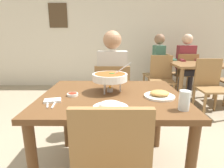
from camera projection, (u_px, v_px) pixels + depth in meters
name	position (u px, v px, depth m)	size (l,w,h in m)	color
cafe_rear_partition	(113.00, 26.00, 4.41)	(10.00, 0.10, 3.00)	beige
picture_frame_hung	(58.00, 16.00, 4.30)	(0.44, 0.03, 0.56)	#4C3823
dining_table_main	(112.00, 107.00, 1.52)	(1.16, 0.97, 0.77)	brown
chair_diner_main	(112.00, 95.00, 2.30)	(0.44, 0.44, 0.90)	olive
diner_main	(112.00, 77.00, 2.27)	(0.40, 0.45, 1.31)	#2D2D38
curry_bowl	(110.00, 77.00, 1.53)	(0.33, 0.30, 0.26)	silver
rice_plate	(111.00, 106.00, 1.17)	(0.24, 0.24, 0.06)	white
appetizer_plate	(159.00, 95.00, 1.42)	(0.24, 0.24, 0.06)	white
sauce_dish	(73.00, 94.00, 1.45)	(0.09, 0.09, 0.02)	white
napkin_folded	(53.00, 101.00, 1.32)	(0.12, 0.08, 0.02)	white
fork_utensil	(48.00, 103.00, 1.27)	(0.01, 0.17, 0.01)	silver
spoon_utensil	(55.00, 103.00, 1.27)	(0.01, 0.17, 0.01)	silver
drink_glass	(184.00, 101.00, 1.15)	(0.07, 0.07, 0.13)	silver
dining_table_far	(199.00, 71.00, 3.34)	(1.00, 0.80, 0.77)	brown
chair_bg_left	(185.00, 72.00, 3.89)	(0.45, 0.45, 0.90)	olive
chair_bg_middle	(159.00, 72.00, 3.89)	(0.48, 0.48, 0.90)	olive
chair_bg_corner	(161.00, 76.00, 3.45)	(0.49, 0.49, 0.90)	olive
chair_bg_window	(210.00, 83.00, 2.89)	(0.44, 0.44, 0.90)	olive
patron_bg_left	(186.00, 61.00, 3.83)	(0.40, 0.45, 1.31)	#2D2D38
patron_bg_middle	(160.00, 61.00, 3.88)	(0.45, 0.40, 1.31)	#2D2D38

